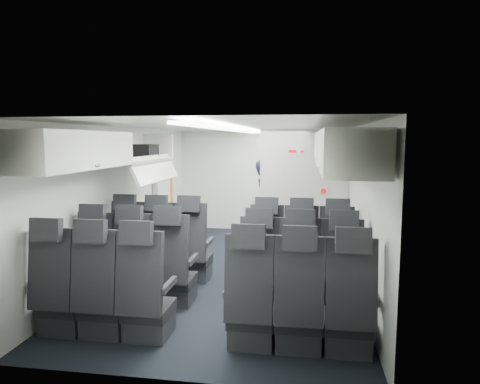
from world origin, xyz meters
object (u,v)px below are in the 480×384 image
(seat_row_front, at_px, (230,254))
(carry_on_bag, at_px, (144,151))
(boarding_door, at_px, (164,193))
(seat_row_mid, at_px, (216,274))
(flight_attendant, at_px, (266,205))
(seat_row_rear, at_px, (197,303))
(galley_unit, at_px, (302,189))

(seat_row_front, xyz_separation_m, carry_on_bag, (-1.42, 0.56, 1.39))
(boarding_door, xyz_separation_m, carry_on_bag, (0.22, -1.52, 0.83))
(seat_row_front, xyz_separation_m, seat_row_mid, (0.00, -0.90, 0.00))
(flight_attendant, bearing_deg, carry_on_bag, 139.19)
(seat_row_rear, bearing_deg, carry_on_bag, 120.91)
(seat_row_mid, distance_m, flight_attendant, 2.80)
(seat_row_rear, distance_m, boarding_door, 4.25)
(seat_row_mid, distance_m, carry_on_bag, 2.46)
(seat_row_mid, bearing_deg, seat_row_front, 90.00)
(galley_unit, xyz_separation_m, carry_on_bag, (-2.37, -2.69, 0.84))
(carry_on_bag, bearing_deg, galley_unit, 64.07)
(boarding_door, distance_m, flight_attendant, 1.99)
(seat_row_front, bearing_deg, boarding_door, 128.16)
(boarding_door, distance_m, carry_on_bag, 1.75)
(seat_row_mid, relative_size, galley_unit, 1.75)
(seat_row_mid, bearing_deg, seat_row_rear, -90.00)
(galley_unit, bearing_deg, flight_attendant, -113.79)
(galley_unit, distance_m, carry_on_bag, 3.68)
(carry_on_bag, bearing_deg, seat_row_mid, -30.56)
(boarding_door, height_order, flight_attendant, boarding_door)
(galley_unit, bearing_deg, carry_on_bag, -131.34)
(flight_attendant, height_order, carry_on_bag, carry_on_bag)
(carry_on_bag, bearing_deg, seat_row_front, -6.33)
(flight_attendant, relative_size, carry_on_bag, 4.43)
(seat_row_front, bearing_deg, galley_unit, 73.72)
(seat_row_mid, distance_m, boarding_door, 3.45)
(seat_row_mid, xyz_separation_m, seat_row_rear, (0.00, -0.90, 0.00))
(seat_row_mid, bearing_deg, flight_attendant, 83.14)
(seat_row_rear, xyz_separation_m, carry_on_bag, (-1.42, 2.36, 1.39))
(seat_row_mid, bearing_deg, boarding_door, 118.77)
(boarding_door, xyz_separation_m, flight_attendant, (1.97, -0.24, -0.15))
(seat_row_front, distance_m, flight_attendant, 1.92)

